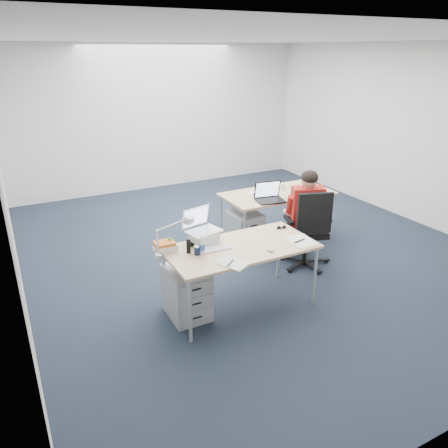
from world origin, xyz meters
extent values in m
plane|color=#19212D|center=(0.00, 0.00, 0.00)|extent=(7.00, 7.00, 0.00)
cube|color=silver|center=(0.00, 3.50, 1.40)|extent=(6.00, 0.02, 2.80)
cube|color=silver|center=(-3.00, 0.00, 1.40)|extent=(0.02, 7.00, 2.80)
cube|color=silver|center=(3.00, 0.00, 1.40)|extent=(0.02, 7.00, 2.80)
cube|color=white|center=(0.00, 0.00, 2.80)|extent=(6.00, 7.00, 0.01)
cube|color=tan|center=(-0.87, -1.26, 0.71)|extent=(1.60, 0.80, 0.03)
cylinder|color=#B7BABC|center=(-1.62, -1.61, 0.35)|extent=(0.04, 0.04, 0.70)
cylinder|color=#B7BABC|center=(-0.12, -1.61, 0.35)|extent=(0.04, 0.04, 0.70)
cylinder|color=#B7BABC|center=(-1.62, -0.91, 0.35)|extent=(0.04, 0.04, 0.70)
cylinder|color=#B7BABC|center=(-0.12, -0.91, 0.35)|extent=(0.04, 0.04, 0.70)
cube|color=tan|center=(0.52, 0.10, 0.71)|extent=(1.60, 0.80, 0.03)
cylinder|color=#B7BABC|center=(-0.23, -0.25, 0.35)|extent=(0.04, 0.04, 0.70)
cylinder|color=#B7BABC|center=(1.27, -0.25, 0.35)|extent=(0.04, 0.04, 0.70)
cylinder|color=#B7BABC|center=(-0.23, 0.45, 0.35)|extent=(0.04, 0.04, 0.70)
cylinder|color=#B7BABC|center=(1.27, 0.45, 0.35)|extent=(0.04, 0.04, 0.70)
cylinder|color=black|center=(0.39, -0.79, 0.26)|extent=(0.05, 0.05, 0.42)
cube|color=black|center=(0.39, -0.79, 0.48)|extent=(0.58, 0.58, 0.07)
cube|color=black|center=(0.31, -1.00, 0.81)|extent=(0.43, 0.19, 0.52)
cube|color=#A31C17|center=(0.38, -0.77, 0.80)|extent=(0.45, 0.35, 0.55)
sphere|color=tan|center=(0.38, -0.77, 1.18)|extent=(0.21, 0.21, 0.21)
cube|color=#9A9D9F|center=(-1.47, -1.16, 0.28)|extent=(0.40, 0.50, 0.55)
cube|color=#9A9D9F|center=(-0.08, 0.03, 0.28)|extent=(0.40, 0.50, 0.55)
cube|color=white|center=(-1.14, -1.20, 0.74)|extent=(0.33, 0.15, 0.02)
ellipsoid|color=white|center=(-0.66, -1.50, 0.75)|extent=(0.06, 0.09, 0.03)
cylinder|color=#152143|center=(-1.37, -1.23, 0.78)|extent=(0.07, 0.07, 0.10)
cylinder|color=silver|center=(-1.31, -1.24, 0.83)|extent=(0.08, 0.08, 0.20)
cube|color=silver|center=(-1.62, -0.99, 0.78)|extent=(0.25, 0.21, 0.10)
cube|color=black|center=(-1.43, -1.15, 0.81)|extent=(0.05, 0.03, 0.15)
cube|color=#FFE993|center=(-1.15, -1.57, 0.73)|extent=(0.31, 0.36, 0.01)
cube|color=#FFE993|center=(-0.23, -1.46, 0.74)|extent=(0.27, 0.36, 0.01)
cylinder|color=white|center=(0.67, 0.18, 0.78)|extent=(0.09, 0.09, 0.10)
cube|color=white|center=(0.20, 0.19, 0.73)|extent=(0.22, 0.29, 0.01)
camera|label=1|loc=(-2.98, -4.91, 2.68)|focal=35.00mm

